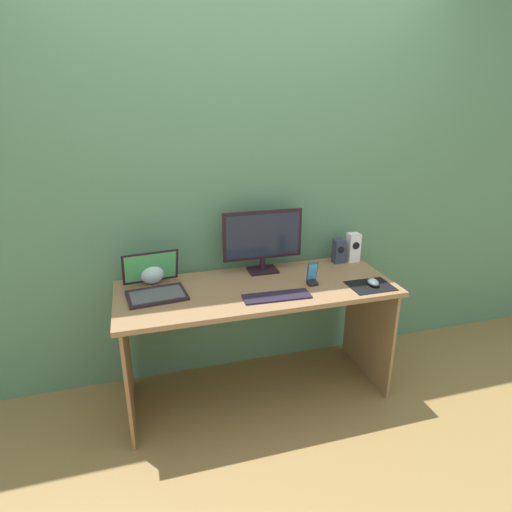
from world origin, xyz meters
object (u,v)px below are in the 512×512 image
Objects in this scene: speaker_right at (353,247)px; mouse at (373,282)px; speaker_near_monitor at (339,251)px; monitor at (263,239)px; laptop at (155,286)px; phone_in_dock at (312,277)px; keyboard_external at (277,296)px; fishbowl at (151,271)px.

mouse is (-0.08, -0.40, -0.07)m from speaker_right.
speaker_near_monitor is 1.58× the size of mouse.
speaker_near_monitor is at bearing 0.86° from monitor.
laptop reaches higher than mouse.
phone_in_dock is (-0.31, -0.28, -0.03)m from speaker_near_monitor.
speaker_near_monitor is 0.42m from phone_in_dock.
mouse is (1.22, -0.25, -0.02)m from laptop.
monitor reaches higher than laptop.
speaker_near_monitor is 0.69m from keyboard_external.
speaker_near_monitor is 1.04× the size of fishbowl.
phone_in_dock reaches higher than keyboard_external.
fishbowl is at bearing 169.49° from mouse.
monitor is 1.44× the size of laptop.
monitor is 1.34× the size of keyboard_external.
mouse reaches higher than keyboard_external.
mouse is at bearing 1.69° from keyboard_external.
keyboard_external is 0.59m from mouse.
speaker_right is 1.37× the size of phone_in_dock.
fishbowl is (-0.68, 0.01, -0.14)m from monitor.
keyboard_external is at bearing -149.53° from speaker_right.
speaker_near_monitor is 1.14× the size of phone_in_dock.
keyboard_external is (0.64, -0.24, -0.04)m from laptop.
speaker_right reaches higher than keyboard_external.
laptop is at bearing 171.60° from phone_in_dock.
mouse is at bearing -100.99° from speaker_right.
speaker_near_monitor is 0.46× the size of laptop.
mouse is at bearing -86.18° from speaker_near_monitor.
speaker_right reaches higher than phone_in_dock.
monitor is at bearing 152.29° from mouse.
phone_in_dock reaches higher than mouse.
speaker_right is 0.77m from keyboard_external.
speaker_right reaches higher than mouse.
laptop is at bearing 176.13° from mouse.
monitor is at bearing -0.86° from fishbowl.
speaker_near_monitor is at bearing 37.27° from keyboard_external.
monitor reaches higher than keyboard_external.
fishbowl is 1.29m from mouse.
mouse is (0.55, -0.39, -0.19)m from monitor.
speaker_right is at bearing -0.10° from fishbowl.
speaker_right is at bearing 0.72° from monitor.
speaker_near_monitor is 0.43× the size of keyboard_external.
speaker_right is at bearing 6.64° from laptop.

